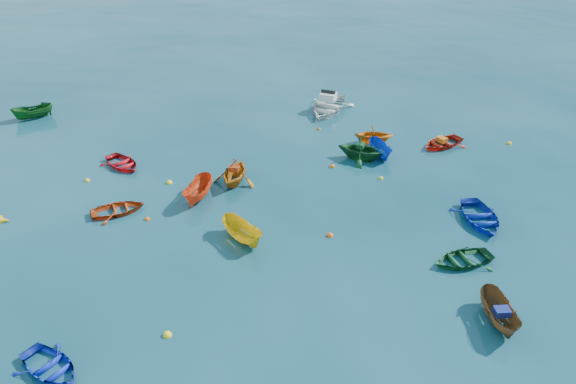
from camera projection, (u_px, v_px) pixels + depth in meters
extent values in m
plane|color=#093243|center=(304.00, 247.00, 28.91)|extent=(160.00, 160.00, 0.00)
imported|color=#0F29C1|center=(51.00, 371.00, 21.90)|extent=(3.60, 3.62, 0.62)
imported|color=brown|center=(497.00, 322.00, 24.20)|extent=(1.44, 3.15, 1.18)
imported|color=#0D28A7|center=(479.00, 221.00, 30.99)|extent=(2.93, 3.91, 0.77)
imported|color=#BE6611|center=(235.00, 182.00, 34.75)|extent=(3.68, 3.91, 1.64)
imported|color=gold|center=(243.00, 240.00, 29.43)|extent=(2.55, 3.27, 1.20)
imported|color=#114C26|center=(462.00, 263.00, 27.80)|extent=(3.37, 2.62, 0.64)
imported|color=#B3380E|center=(119.00, 212.00, 31.77)|extent=(3.41, 2.78, 0.62)
imported|color=red|center=(199.00, 199.00, 33.05)|extent=(2.35, 3.41, 1.23)
imported|color=#0F441E|center=(361.00, 159.00, 37.47)|extent=(4.16, 3.99, 1.69)
imported|color=red|center=(442.00, 146.00, 39.22)|extent=(3.94, 3.45, 0.68)
imported|color=#0E3FBA|center=(380.00, 156.00, 37.88)|extent=(1.30, 2.86, 1.08)
imported|color=red|center=(123.00, 166.00, 36.59)|extent=(3.60, 3.82, 0.64)
imported|color=orange|center=(373.00, 142.00, 39.69)|extent=(3.13, 2.84, 1.42)
imported|color=#135218|center=(34.00, 118.00, 43.42)|extent=(3.23, 2.16, 1.17)
imported|color=white|center=(328.00, 111.00, 44.72)|extent=(5.60, 6.12, 1.64)
cube|color=navy|center=(502.00, 312.00, 23.70)|extent=(0.69, 0.55, 0.31)
cube|color=#B03712|center=(234.00, 168.00, 34.30)|extent=(0.75, 0.67, 0.30)
cube|color=#104220|center=(361.00, 146.00, 37.00)|extent=(0.67, 0.72, 0.28)
cube|color=#CD6815|center=(442.00, 140.00, 38.91)|extent=(0.73, 0.81, 0.32)
sphere|color=yellow|center=(167.00, 335.00, 23.53)|extent=(0.38, 0.38, 0.38)
sphere|color=#FF580D|center=(330.00, 236.00, 29.78)|extent=(0.37, 0.37, 0.37)
sphere|color=yellow|center=(169.00, 183.00, 34.68)|extent=(0.38, 0.38, 0.38)
sphere|color=#ED5E0C|center=(147.00, 220.00, 31.14)|extent=(0.31, 0.31, 0.31)
sphere|color=yellow|center=(381.00, 179.00, 35.15)|extent=(0.30, 0.30, 0.30)
sphere|color=#DB610B|center=(332.00, 167.00, 36.51)|extent=(0.36, 0.36, 0.36)
sphere|color=yellow|center=(87.00, 181.00, 34.91)|extent=(0.33, 0.33, 0.33)
sphere|color=#D15B0B|center=(319.00, 129.00, 41.60)|extent=(0.30, 0.30, 0.30)
sphere|color=yellow|center=(509.00, 144.00, 39.49)|extent=(0.37, 0.37, 0.37)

